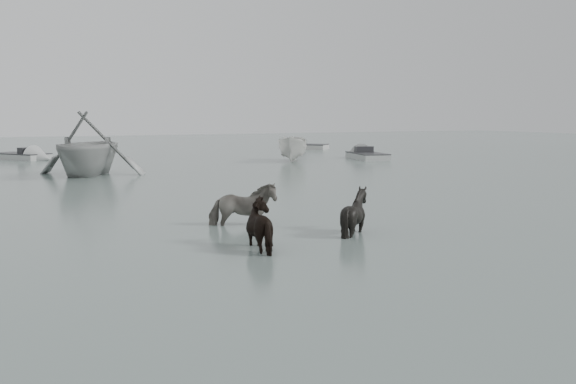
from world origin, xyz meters
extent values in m
plane|color=slate|center=(0.00, 0.00, 0.00)|extent=(140.00, 140.00, 0.00)
imported|color=black|center=(0.64, 1.85, 0.71)|extent=(1.84, 1.25, 1.42)
imported|color=black|center=(0.11, -0.89, 0.65)|extent=(1.47, 1.58, 1.30)
imported|color=black|center=(2.66, -0.21, 0.72)|extent=(1.31, 1.16, 1.43)
imported|color=#A0A3A0|center=(-0.75, 17.24, 1.52)|extent=(7.19, 7.48, 3.03)
imported|color=silver|center=(11.42, 20.85, 0.82)|extent=(3.63, 4.46, 1.65)
camera|label=1|loc=(-5.22, -12.92, 2.80)|focal=40.00mm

